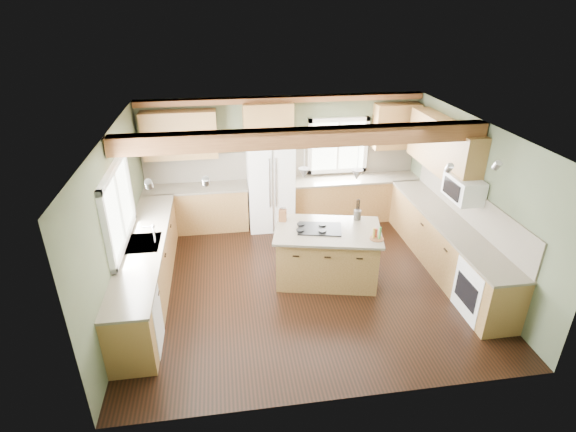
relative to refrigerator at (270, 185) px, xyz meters
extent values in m
plane|color=black|center=(0.30, -2.12, -0.90)|extent=(5.60, 5.60, 0.00)
plane|color=silver|center=(0.30, -2.12, 1.70)|extent=(5.60, 5.60, 0.00)
plane|color=#49533B|center=(0.30, 0.38, 0.40)|extent=(5.60, 0.00, 5.60)
plane|color=#49533B|center=(-2.50, -2.12, 0.40)|extent=(0.00, 5.00, 5.00)
plane|color=#49533B|center=(3.10, -2.12, 0.40)|extent=(0.00, 5.00, 5.00)
cube|color=#542B18|center=(0.30, -2.07, 1.57)|extent=(5.55, 0.26, 0.26)
cube|color=#542B18|center=(0.30, 0.28, 1.64)|extent=(5.55, 0.20, 0.10)
cube|color=brown|center=(0.30, 0.36, 0.31)|extent=(5.58, 0.03, 0.58)
cube|color=brown|center=(3.08, -2.07, 0.31)|extent=(0.03, 3.70, 0.58)
cube|color=brown|center=(-1.49, 0.08, -0.46)|extent=(2.02, 0.60, 0.88)
cube|color=#4F463A|center=(-1.49, 0.08, 0.00)|extent=(2.06, 0.64, 0.04)
cube|color=brown|center=(1.79, 0.08, -0.46)|extent=(2.62, 0.60, 0.88)
cube|color=#4F463A|center=(1.79, 0.08, 0.00)|extent=(2.66, 0.64, 0.04)
cube|color=brown|center=(-2.20, -2.07, -0.46)|extent=(0.60, 3.70, 0.88)
cube|color=#4F463A|center=(-2.20, -2.07, 0.00)|extent=(0.64, 3.74, 0.04)
cube|color=brown|center=(2.80, -2.07, -0.46)|extent=(0.60, 3.70, 0.88)
cube|color=#4F463A|center=(2.80, -2.07, 0.00)|extent=(0.64, 3.74, 0.04)
cube|color=brown|center=(-1.69, 0.21, 1.05)|extent=(1.40, 0.35, 0.90)
cube|color=brown|center=(0.00, 0.21, 1.25)|extent=(0.96, 0.35, 0.70)
cube|color=brown|center=(2.92, -1.22, 1.05)|extent=(0.35, 2.20, 0.90)
cube|color=brown|center=(2.60, 0.21, 1.05)|extent=(0.90, 0.35, 0.90)
cube|color=white|center=(-2.48, -2.07, 0.65)|extent=(0.04, 1.60, 1.05)
cube|color=white|center=(1.45, 0.36, 0.65)|extent=(1.10, 0.04, 1.00)
cube|color=#262628|center=(-2.20, -2.07, 0.01)|extent=(0.50, 0.65, 0.03)
cylinder|color=#B2B2B7|center=(-2.02, -2.07, 0.15)|extent=(0.02, 0.02, 0.28)
cube|color=white|center=(-2.19, -3.37, -0.47)|extent=(0.60, 0.60, 0.84)
cube|color=white|center=(2.79, -3.37, -0.47)|extent=(0.60, 0.72, 0.84)
cube|color=white|center=(2.88, -2.17, 0.65)|extent=(0.40, 0.70, 0.38)
cone|color=#B2B2B7|center=(0.31, -1.98, 0.98)|extent=(0.18, 0.18, 0.16)
cone|color=#B2B2B7|center=(1.09, -2.16, 0.98)|extent=(0.18, 0.18, 0.16)
cube|color=white|center=(0.00, 0.00, 0.00)|extent=(0.90, 0.74, 1.80)
cube|color=brown|center=(0.70, -2.07, -0.46)|extent=(1.78, 1.31, 0.88)
cube|color=#4F463A|center=(0.70, -2.07, 0.00)|extent=(1.91, 1.44, 0.04)
cube|color=black|center=(0.57, -2.04, 0.03)|extent=(0.78, 0.60, 0.02)
cube|color=brown|center=(0.02, -1.65, 0.12)|extent=(0.14, 0.12, 0.21)
cylinder|color=#443D36|center=(1.27, -1.78, 0.10)|extent=(0.17, 0.17, 0.17)
camera|label=1|loc=(-0.89, -8.32, 3.42)|focal=28.00mm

